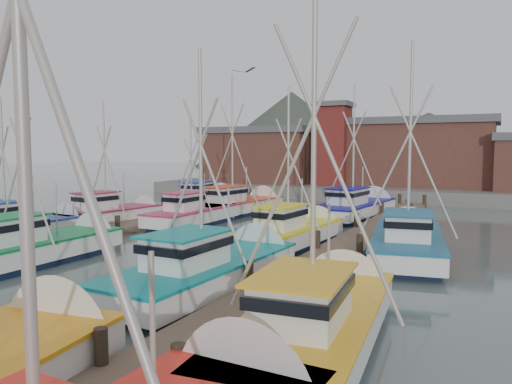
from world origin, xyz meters
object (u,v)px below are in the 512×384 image
at_px(boat_8, 197,215).
at_px(lookout_tower, 334,143).
at_px(boat_4, 39,247).
at_px(boat_12, 239,205).

bearing_deg(boat_8, lookout_tower, 84.96).
relative_size(lookout_tower, boat_8, 1.02).
relative_size(lookout_tower, boat_4, 0.92).
bearing_deg(lookout_tower, boat_4, -94.24).
xyz_separation_m(lookout_tower, boat_4, (-2.57, -34.60, -4.87)).
xyz_separation_m(lookout_tower, boat_12, (-2.32, -16.48, -4.86)).
bearing_deg(boat_12, lookout_tower, 89.16).
bearing_deg(boat_4, boat_8, 88.95).
distance_m(lookout_tower, boat_12, 17.34).
bearing_deg(boat_4, lookout_tower, 85.96).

